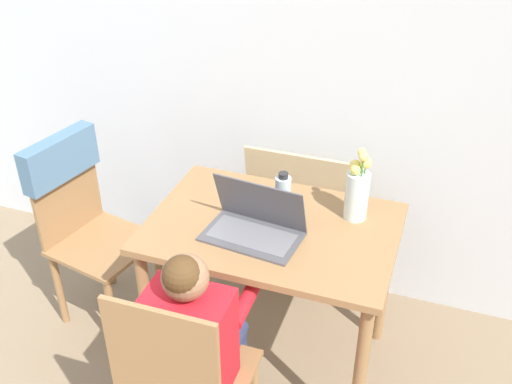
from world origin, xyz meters
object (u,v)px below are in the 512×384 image
object	(u,v)px
person_seated	(198,331)
flower_vase	(357,190)
water_bottle	(283,199)
laptop	(255,223)

from	to	relation	value
person_seated	flower_vase	size ratio (longest dim) A/B	3.20
water_bottle	person_seated	bearing A→B (deg)	-103.52
water_bottle	flower_vase	bearing A→B (deg)	23.89
flower_vase	laptop	bearing A→B (deg)	-144.85
person_seated	laptop	distance (m)	0.48
laptop	flower_vase	distance (m)	0.43
water_bottle	laptop	bearing A→B (deg)	-120.61
laptop	flower_vase	size ratio (longest dim) A/B	1.28
person_seated	flower_vase	xyz separation A→B (m)	(0.41, 0.68, 0.27)
laptop	water_bottle	distance (m)	0.15
person_seated	laptop	bearing A→B (deg)	-98.81
person_seated	water_bottle	xyz separation A→B (m)	(0.13, 0.56, 0.25)
person_seated	laptop	world-z (taller)	person_seated
person_seated	laptop	xyz separation A→B (m)	(0.06, 0.43, 0.19)
person_seated	water_bottle	distance (m)	0.62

